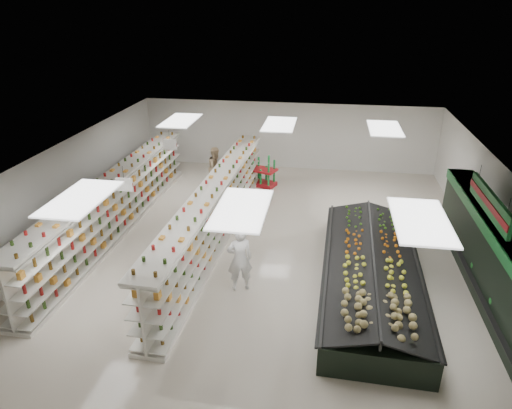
% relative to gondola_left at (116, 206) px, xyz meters
% --- Properties ---
extents(floor, '(16.00, 16.00, 0.00)m').
position_rel_gondola_left_xyz_m(floor, '(5.36, -0.32, -0.93)').
color(floor, beige).
rests_on(floor, ground).
extents(ceiling, '(14.00, 16.00, 0.02)m').
position_rel_gondola_left_xyz_m(ceiling, '(5.36, -0.32, 2.27)').
color(ceiling, white).
rests_on(ceiling, wall_back).
extents(wall_back, '(14.00, 0.02, 3.20)m').
position_rel_gondola_left_xyz_m(wall_back, '(5.36, 7.68, 0.67)').
color(wall_back, white).
rests_on(wall_back, floor).
extents(wall_front, '(14.00, 0.02, 3.20)m').
position_rel_gondola_left_xyz_m(wall_front, '(5.36, -8.32, 0.67)').
color(wall_front, white).
rests_on(wall_front, floor).
extents(wall_left, '(0.02, 16.00, 3.20)m').
position_rel_gondola_left_xyz_m(wall_left, '(-1.64, -0.32, 0.67)').
color(wall_left, white).
rests_on(wall_left, floor).
extents(wall_right, '(0.02, 16.00, 3.20)m').
position_rel_gondola_left_xyz_m(wall_right, '(12.36, -0.32, 0.67)').
color(wall_right, white).
rests_on(wall_right, floor).
extents(produce_wall_case, '(0.93, 8.00, 2.20)m').
position_rel_gondola_left_xyz_m(produce_wall_case, '(11.89, -1.82, 0.31)').
color(produce_wall_case, black).
rests_on(produce_wall_case, floor).
extents(aisle_sign_near, '(0.52, 0.06, 0.75)m').
position_rel_gondola_left_xyz_m(aisle_sign_near, '(1.56, -2.32, 1.82)').
color(aisle_sign_near, white).
rests_on(aisle_sign_near, ceiling).
extents(aisle_sign_far, '(0.52, 0.06, 0.75)m').
position_rel_gondola_left_xyz_m(aisle_sign_far, '(1.56, 1.68, 1.82)').
color(aisle_sign_far, white).
rests_on(aisle_sign_far, ceiling).
extents(hortifruti_banner, '(0.12, 3.20, 0.95)m').
position_rel_gondola_left_xyz_m(hortifruti_banner, '(11.61, -1.82, 1.72)').
color(hortifruti_banner, '#1C692E').
rests_on(hortifruti_banner, ceiling).
extents(gondola_left, '(1.02, 11.74, 2.03)m').
position_rel_gondola_left_xyz_m(gondola_left, '(0.00, 0.00, 0.00)').
color(gondola_left, white).
rests_on(gondola_left, floor).
extents(gondola_center, '(1.31, 11.91, 2.06)m').
position_rel_gondola_left_xyz_m(gondola_center, '(3.65, -0.20, 0.01)').
color(gondola_center, white).
rests_on(gondola_center, floor).
extents(produce_island, '(2.95, 7.60, 1.12)m').
position_rel_gondola_left_xyz_m(produce_island, '(8.71, -2.27, -0.42)').
color(produce_island, black).
rests_on(produce_island, floor).
extents(soda_endcap, '(1.28, 1.08, 1.40)m').
position_rel_gondola_left_xyz_m(soda_endcap, '(4.56, 5.05, -0.26)').
color(soda_endcap, '#A2121A').
rests_on(soda_endcap, floor).
extents(shopper_main, '(0.84, 0.71, 1.97)m').
position_rel_gondola_left_xyz_m(shopper_main, '(5.03, -2.97, 0.05)').
color(shopper_main, white).
rests_on(shopper_main, floor).
extents(shopper_background, '(0.96, 1.05, 1.85)m').
position_rel_gondola_left_xyz_m(shopper_background, '(2.56, 4.49, -0.01)').
color(shopper_background, tan).
rests_on(shopper_background, floor).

